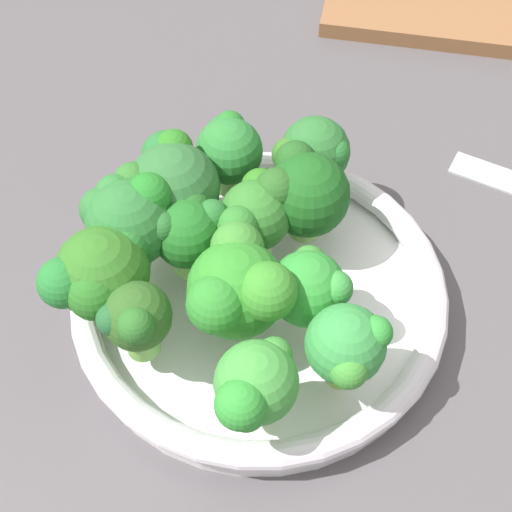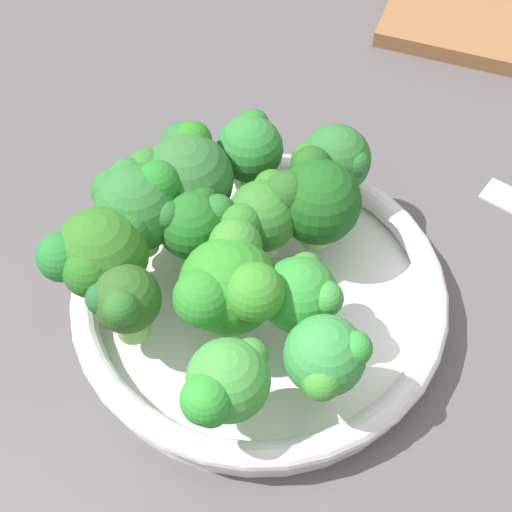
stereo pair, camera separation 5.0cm
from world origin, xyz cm
name	(u,v)px [view 1 (the left image)]	position (x,y,z in cm)	size (l,w,h in cm)	color
ground_plane	(262,342)	(0.00, 0.00, -1.25)	(130.00, 130.00, 2.50)	#534E52
bowl	(256,295)	(0.25, -2.18, 1.76)	(26.93, 26.93, 3.46)	white
broccoli_floret_0	(347,347)	(-4.48, 5.93, 7.38)	(5.23, 5.54, 6.51)	#89B74C
broccoli_floret_1	(135,320)	(8.25, 2.65, 7.27)	(4.68, 4.82, 6.18)	#79B952
broccoli_floret_2	(171,182)	(5.69, -8.24, 7.81)	(7.39, 7.43, 7.44)	#81B75C
broccoli_floret_3	(128,218)	(8.64, -5.07, 8.01)	(6.41, 6.24, 7.57)	#91D067
broccoli_floret_4	(238,288)	(1.75, 1.17, 7.71)	(6.82, 7.84, 7.40)	#9ACE71
broccoli_floret_5	(254,387)	(1.38, 8.10, 7.50)	(5.10, 5.85, 6.51)	#99D065
broccoli_floret_6	(314,153)	(-4.93, -10.86, 7.08)	(5.93, 5.24, 6.27)	#7FB756
broccoli_floret_7	(229,149)	(1.33, -11.79, 7.20)	(5.02, 5.49, 6.34)	#9ED96C
broccoli_floret_8	(252,215)	(0.21, -5.26, 7.08)	(5.13, 6.50, 6.11)	#95C86C
broccoli_floret_9	(310,288)	(-2.93, 1.06, 6.92)	(5.31, 5.51, 6.00)	#87BD5D
broccoli_floret_10	(303,193)	(-3.54, -6.71, 7.42)	(6.85, 6.67, 6.89)	#84B15A
broccoli_floret_11	(188,231)	(4.67, -4.20, 7.20)	(5.54, 5.12, 6.15)	#90D767
broccoli_floret_12	(100,274)	(10.50, -0.83, 7.61)	(7.14, 6.70, 7.13)	#83B550
cutting_board	(452,0)	(-23.86, -37.82, 0.80)	(25.86, 15.59, 1.60)	brown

